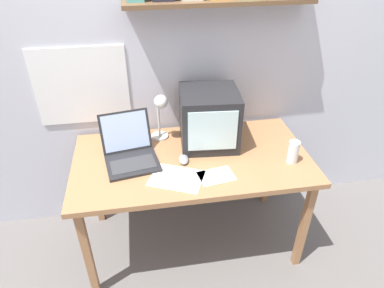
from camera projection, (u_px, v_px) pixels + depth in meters
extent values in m
plane|color=#66615E|center=(192.00, 239.00, 2.56)|extent=(12.00, 12.00, 0.00)
cube|color=silver|center=(181.00, 49.00, 2.21)|extent=(5.60, 0.06, 2.60)
cube|color=white|center=(82.00, 87.00, 2.20)|extent=(0.59, 0.01, 0.52)
cube|color=brown|center=(220.00, 2.00, 1.97)|extent=(1.12, 0.18, 0.02)
cube|color=#A97249|center=(192.00, 159.00, 2.16)|extent=(1.48, 0.77, 0.03)
cube|color=#A97249|center=(88.00, 254.00, 2.01)|extent=(0.04, 0.05, 0.72)
cube|color=#A97249|center=(304.00, 226.00, 2.19)|extent=(0.04, 0.05, 0.72)
cube|color=#A97249|center=(95.00, 184.00, 2.54)|extent=(0.04, 0.05, 0.72)
cube|color=#A97249|center=(269.00, 166.00, 2.72)|extent=(0.04, 0.05, 0.72)
cube|color=#232326|center=(209.00, 118.00, 2.20)|extent=(0.39, 0.38, 0.37)
cube|color=silver|center=(213.00, 131.00, 2.04)|extent=(0.30, 0.03, 0.26)
cube|color=#232326|center=(133.00, 164.00, 2.08)|extent=(0.35, 0.31, 0.02)
cube|color=#38383A|center=(133.00, 164.00, 2.06)|extent=(0.28, 0.18, 0.00)
cube|color=#232326|center=(125.00, 131.00, 2.14)|extent=(0.32, 0.14, 0.25)
cube|color=#A6BADF|center=(125.00, 131.00, 2.14)|extent=(0.29, 0.13, 0.22)
cylinder|color=silver|center=(160.00, 136.00, 2.34)|extent=(0.12, 0.12, 0.01)
cylinder|color=silver|center=(159.00, 117.00, 2.26)|extent=(0.02, 0.02, 0.28)
sphere|color=silver|center=(161.00, 102.00, 2.15)|extent=(0.09, 0.09, 0.09)
cylinder|color=white|center=(293.00, 152.00, 2.07)|extent=(0.07, 0.07, 0.14)
cylinder|color=yellow|center=(293.00, 155.00, 2.08)|extent=(0.06, 0.06, 0.10)
ellipsoid|color=gray|center=(184.00, 159.00, 2.10)|extent=(0.07, 0.11, 0.03)
cube|color=white|center=(216.00, 176.00, 1.99)|extent=(0.22, 0.17, 0.00)
cube|color=white|center=(177.00, 178.00, 1.97)|extent=(0.36, 0.32, 0.00)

